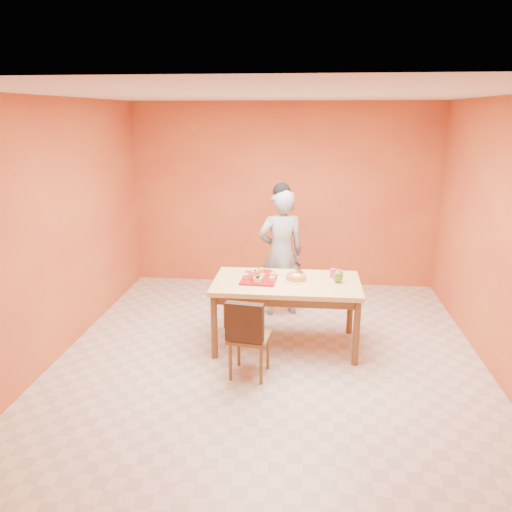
# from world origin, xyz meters

# --- Properties ---
(floor) EXTENTS (5.00, 5.00, 0.00)m
(floor) POSITION_xyz_m (0.00, 0.00, 0.00)
(floor) COLOR #BAB19F
(floor) RESTS_ON ground
(ceiling) EXTENTS (5.00, 5.00, 0.00)m
(ceiling) POSITION_xyz_m (0.00, 0.00, 2.70)
(ceiling) COLOR white
(ceiling) RESTS_ON wall_back
(wall_back) EXTENTS (4.50, 0.00, 4.50)m
(wall_back) POSITION_xyz_m (0.00, 2.50, 1.35)
(wall_back) COLOR #CE6F2F
(wall_back) RESTS_ON floor
(wall_left) EXTENTS (0.00, 5.00, 5.00)m
(wall_left) POSITION_xyz_m (-2.25, 0.00, 1.35)
(wall_left) COLOR #CE6F2F
(wall_left) RESTS_ON floor
(wall_right) EXTENTS (0.00, 5.00, 5.00)m
(wall_right) POSITION_xyz_m (2.25, 0.00, 1.35)
(wall_right) COLOR #CE6F2F
(wall_right) RESTS_ON floor
(dining_table) EXTENTS (1.60, 0.90, 0.76)m
(dining_table) POSITION_xyz_m (0.16, 0.32, 0.67)
(dining_table) COLOR #EDCF7C
(dining_table) RESTS_ON floor
(dining_chair) EXTENTS (0.43, 0.49, 0.83)m
(dining_chair) POSITION_xyz_m (-0.17, -0.40, 0.43)
(dining_chair) COLOR brown
(dining_chair) RESTS_ON floor
(pastry_pile) EXTENTS (0.34, 0.34, 0.11)m
(pastry_pile) POSITION_xyz_m (-0.15, 0.31, 0.84)
(pastry_pile) COLOR #E6AC62
(pastry_pile) RESTS_ON pastry_platter
(person) EXTENTS (0.69, 0.55, 1.64)m
(person) POSITION_xyz_m (0.04, 1.24, 0.82)
(person) COLOR gray
(person) RESTS_ON floor
(pastry_platter) EXTENTS (0.40, 0.40, 0.02)m
(pastry_platter) POSITION_xyz_m (-0.15, 0.31, 0.77)
(pastry_platter) COLOR maroon
(pastry_platter) RESTS_ON dining_table
(red_dinner_plate) EXTENTS (0.28, 0.28, 0.01)m
(red_dinner_plate) POSITION_xyz_m (-0.11, 0.59, 0.77)
(red_dinner_plate) COLOR maroon
(red_dinner_plate) RESTS_ON dining_table
(white_cake_plate) EXTENTS (0.37, 0.37, 0.01)m
(white_cake_plate) POSITION_xyz_m (0.26, 0.35, 0.77)
(white_cake_plate) COLOR silver
(white_cake_plate) RESTS_ON dining_table
(sponge_cake) EXTENTS (0.24, 0.24, 0.05)m
(sponge_cake) POSITION_xyz_m (0.26, 0.35, 0.80)
(sponge_cake) COLOR #F1973E
(sponge_cake) RESTS_ON white_cake_plate
(cake_server) EXTENTS (0.15, 0.28, 0.01)m
(cake_server) POSITION_xyz_m (0.27, 0.53, 0.83)
(cake_server) COLOR silver
(cake_server) RESTS_ON sponge_cake
(egg_ornament) EXTENTS (0.11, 0.09, 0.14)m
(egg_ornament) POSITION_xyz_m (0.71, 0.34, 0.83)
(egg_ornament) COLOR olive
(egg_ornament) RESTS_ON dining_table
(magenta_glass) EXTENTS (0.07, 0.07, 0.10)m
(magenta_glass) POSITION_xyz_m (0.67, 0.51, 0.81)
(magenta_glass) COLOR #E3226C
(magenta_glass) RESTS_ON dining_table
(checker_tin) EXTENTS (0.14, 0.14, 0.03)m
(checker_tin) POSITION_xyz_m (0.73, 0.67, 0.78)
(checker_tin) COLOR #3B1E10
(checker_tin) RESTS_ON dining_table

